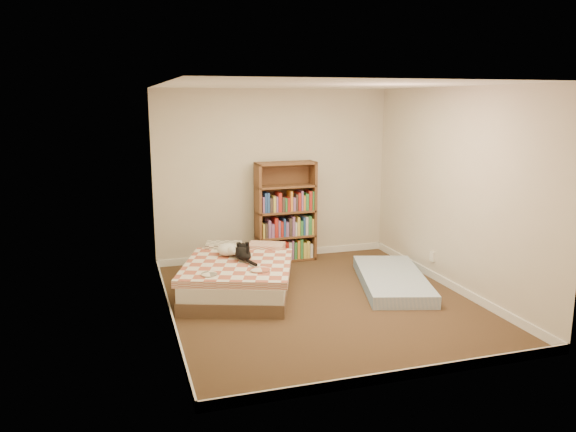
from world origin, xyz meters
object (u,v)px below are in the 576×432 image
object	(u,v)px
floor_mattress	(392,280)
black_cat	(243,253)
white_dog	(229,249)
bed	(239,276)
bookshelf	(285,224)

from	to	relation	value
floor_mattress	black_cat	bearing A→B (deg)	-175.68
floor_mattress	black_cat	distance (m)	1.95
floor_mattress	white_dog	world-z (taller)	white_dog
floor_mattress	black_cat	xyz separation A→B (m)	(-1.87, 0.40, 0.41)
black_cat	white_dog	distance (m)	0.23
bed	white_dog	distance (m)	0.37
black_cat	white_dog	bearing A→B (deg)	138.39
floor_mattress	black_cat	world-z (taller)	black_cat
bed	floor_mattress	distance (m)	1.97
bookshelf	floor_mattress	size ratio (longest dim) A/B	0.85
bed	white_dog	bearing A→B (deg)	126.76
bookshelf	floor_mattress	bearing A→B (deg)	-59.38
floor_mattress	bed	bearing A→B (deg)	-174.10
bookshelf	floor_mattress	distance (m)	1.88
bed	black_cat	bearing A→B (deg)	53.65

